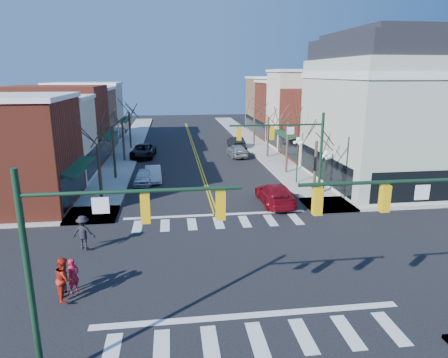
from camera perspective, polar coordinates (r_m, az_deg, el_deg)
name	(u,v)px	position (r m, az deg, el deg)	size (l,w,h in m)	color
ground	(233,265)	(21.54, 1.24, -12.16)	(160.00, 160.00, 0.00)	black
sidewalk_left	(113,176)	(40.56, -15.52, 0.43)	(3.50, 70.00, 0.15)	#9E9B93
sidewalk_right	(287,170)	(41.83, 8.93, 1.23)	(3.50, 70.00, 0.15)	#9E9B93
bldg_left_brick_a	(0,155)	(33.67, -29.31, 3.04)	(10.00, 8.50, 8.00)	maroon
bldg_left_stucco_a	(35,141)	(40.90, -25.41, 4.92)	(10.00, 7.00, 7.50)	beige
bldg_left_brick_b	(58,125)	(48.44, -22.69, 7.13)	(10.00, 9.00, 8.50)	maroon
bldg_left_tan	(75,120)	(56.43, -20.55, 7.91)	(10.00, 7.50, 7.80)	#977553
bldg_left_stucco_b	(86,113)	(63.96, -19.07, 8.93)	(10.00, 8.00, 8.20)	beige
bldg_right_brick_a	(330,125)	(48.73, 14.90, 7.52)	(10.00, 8.50, 8.00)	maroon
bldg_right_stucco	(308,110)	(55.83, 11.95, 9.59)	(10.00, 7.00, 10.00)	beige
bldg_right_brick_b	(292,111)	(62.99, 9.65, 9.58)	(10.00, 8.00, 8.50)	maroon
bldg_right_tan	(278,105)	(70.63, 7.74, 10.40)	(10.00, 8.00, 9.00)	#977553
victorian_corner	(392,110)	(38.85, 22.85, 9.08)	(12.25, 14.25, 13.30)	#AEBBA2
traffic_mast_near_left	(90,247)	(12.88, -18.65, -9.14)	(6.60, 0.28, 7.20)	#14331E
traffic_mast_near_right	(429,228)	(15.23, 27.23, -6.30)	(6.60, 0.28, 7.20)	#14331E
traffic_mast_far_right	(296,149)	(28.17, 10.20, 4.23)	(6.60, 0.28, 7.20)	#14331E
lamppost_corner	(325,169)	(30.43, 14.20, 1.42)	(0.36, 0.36, 4.33)	#14331E
lamppost_midblock	(298,152)	(36.40, 10.48, 3.78)	(0.36, 0.36, 4.33)	#14331E
tree_left_a	(100,175)	(31.33, -17.31, 0.49)	(0.24, 0.24, 4.76)	#382B21
tree_left_b	(114,153)	(39.03, -15.45, 3.57)	(0.24, 0.24, 5.04)	#382B21
tree_left_c	(123,142)	(46.89, -14.17, 5.16)	(0.24, 0.24, 4.55)	#382B21
tree_left_d	(130,131)	(54.73, -13.28, 6.73)	(0.24, 0.24, 4.90)	#382B21
tree_right_a	(315,169)	(32.91, 12.87, 1.33)	(0.24, 0.24, 4.62)	#382B21
tree_right_b	(287,148)	(40.28, 8.99, 4.36)	(0.24, 0.24, 5.18)	#382B21
tree_right_c	(268,138)	(47.92, 6.29, 5.89)	(0.24, 0.24, 4.83)	#382B21
tree_right_d	(254,128)	(55.63, 4.33, 7.24)	(0.24, 0.24, 4.97)	#382B21
car_left_near	(144,177)	(37.11, -11.42, 0.32)	(1.58, 3.94, 1.34)	silver
car_left_mid	(153,174)	(37.97, -10.10, 0.73)	(1.45, 4.15, 1.37)	beige
car_left_far	(143,151)	(48.95, -11.48, 3.94)	(2.61, 5.66, 1.57)	black
car_right_near	(275,194)	(30.98, 7.31, -2.14)	(2.24, 5.52, 1.60)	maroon
car_right_mid	(237,151)	(48.31, 1.83, 4.09)	(1.87, 4.64, 1.58)	#A8A7AC
car_right_far	(236,142)	(54.62, 1.72, 5.29)	(1.57, 4.50, 1.48)	black
pedestrian_red_a	(73,276)	(19.65, -20.71, -12.83)	(0.60, 0.39, 1.64)	red
pedestrian_red_b	(64,279)	(19.19, -21.84, -13.08)	(0.96, 0.74, 1.97)	#B62213
pedestrian_dark_a	(62,276)	(19.90, -22.14, -12.67)	(0.94, 0.39, 1.60)	black
pedestrian_dark_b	(83,232)	(23.96, -19.44, -7.21)	(1.27, 0.73, 1.96)	black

